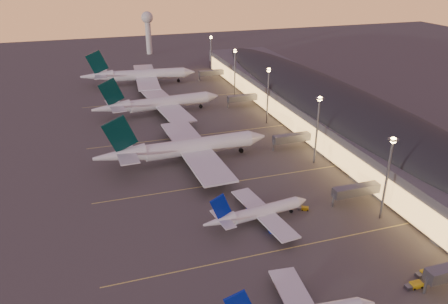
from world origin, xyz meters
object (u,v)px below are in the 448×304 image
baggage_tug_b (424,273)px  baggage_tug_d (414,285)px  airliner_wide_near (185,148)px  radar_tower (148,26)px  airliner_narrow_north (258,213)px  airliner_wide_mid (159,104)px  baggage_tug_c (303,208)px  airliner_wide_far (139,75)px

baggage_tug_b → baggage_tug_d: size_ratio=1.00×
airliner_wide_near → radar_tower: bearing=82.0°
airliner_narrow_north → radar_tower: (9.43, 250.59, 18.74)m
airliner_wide_near → airliner_wide_mid: (0.64, 57.40, -0.23)m
airliner_narrow_north → baggage_tug_b: bearing=-56.5°
airliner_wide_near → baggage_tug_c: (26.35, -45.10, -5.01)m
airliner_narrow_north → baggage_tug_b: (29.74, -34.41, -2.56)m
airliner_wide_far → radar_tower: (20.37, 88.86, 16.29)m
radar_tower → baggage_tug_c: size_ratio=9.10×
airliner_wide_mid → radar_tower: bearing=76.7°
airliner_narrow_north → airliner_wide_far: (-10.94, 161.73, 2.45)m
baggage_tug_b → baggage_tug_d: bearing=-155.1°
baggage_tug_b → baggage_tug_c: (-13.78, 36.19, -0.12)m
airliner_wide_near → baggage_tug_d: size_ratio=15.52×
airliner_narrow_north → baggage_tug_c: 16.28m
airliner_wide_near → airliner_narrow_north: bearing=-80.0°
airliner_wide_near → airliner_wide_mid: airliner_wide_near is taller
airliner_wide_mid → airliner_narrow_north: bearing=-90.5°
airliner_narrow_north → baggage_tug_c: airliner_narrow_north is taller
airliner_wide_far → baggage_tug_c: airliner_wide_far is taller
airliner_narrow_north → baggage_tug_d: (24.47, -37.13, -2.55)m
airliner_wide_near → baggage_tug_d: (34.85, -84.01, -4.89)m
airliner_wide_near → airliner_wide_mid: bearing=86.9°
airliner_wide_mid → baggage_tug_b: airliner_wide_mid is taller
airliner_narrow_north → airliner_wide_mid: airliner_wide_mid is taller
airliner_wide_near → baggage_tug_b: size_ratio=15.49×
baggage_tug_c → baggage_tug_b: bearing=-43.0°
airliner_wide_near → radar_tower: size_ratio=2.04×
radar_tower → baggage_tug_d: bearing=-87.0°
radar_tower → airliner_wide_near: bearing=-95.6°
radar_tower → airliner_wide_mid: bearing=-97.5°
baggage_tug_b → airliner_wide_near: bearing=113.9°
radar_tower → baggage_tug_b: (20.31, -285.01, -21.30)m
baggage_tug_c → airliner_narrow_north: bearing=-147.5°
baggage_tug_b → baggage_tug_d: baggage_tug_d is taller
baggage_tug_d → airliner_narrow_north: bearing=124.0°
radar_tower → baggage_tug_b: 286.52m
airliner_narrow_north → baggage_tug_d: bearing=-63.9°
radar_tower → airliner_narrow_north: bearing=-92.2°
radar_tower → baggage_tug_d: (15.05, -287.72, -21.30)m
airliner_wide_mid → baggage_tug_d: bearing=-82.3°
baggage_tug_c → airliner_wide_near: bearing=146.4°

